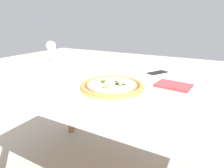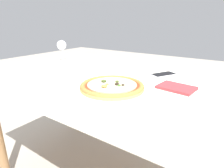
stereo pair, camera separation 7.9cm
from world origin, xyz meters
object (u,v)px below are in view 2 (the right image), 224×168
at_px(dining_table, 113,91).
at_px(wine_glass_far_left, 62,46).
at_px(pizza_plate, 112,87).
at_px(fork, 28,75).
at_px(cell_phone, 163,75).

height_order(dining_table, wine_glass_far_left, wine_glass_far_left).
bearing_deg(pizza_plate, dining_table, 122.97).
bearing_deg(dining_table, fork, -147.80).
relative_size(wine_glass_far_left, cell_phone, 0.95).
distance_m(wine_glass_far_left, cell_phone, 0.76).
bearing_deg(fork, wine_glass_far_left, 110.42).
bearing_deg(cell_phone, fork, -145.94).
xyz_separation_m(fork, wine_glass_far_left, (-0.14, 0.37, 0.11)).
bearing_deg(pizza_plate, wine_glass_far_left, 154.85).
relative_size(fork, wine_glass_far_left, 1.11).
bearing_deg(cell_phone, dining_table, -142.78).
distance_m(pizza_plate, fork, 0.52).
bearing_deg(dining_table, cell_phone, 37.22).
height_order(fork, cell_phone, cell_phone).
xyz_separation_m(pizza_plate, cell_phone, (0.10, 0.35, -0.01)).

